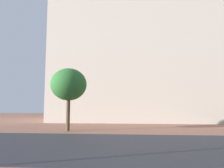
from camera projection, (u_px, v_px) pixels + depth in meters
The scene contains 4 objects.
ground_plane at pixel (110, 142), 11.41m from camera, with size 120.00×120.00×0.00m, color #93604C.
street_asphalt_strip at pixel (108, 145), 10.44m from camera, with size 120.00×8.45×0.00m, color #2D2D33.
landmark_building at pixel (140, 51), 32.65m from camera, with size 23.16×15.33×38.53m.
tree_curb_far at pixel (69, 85), 17.22m from camera, with size 2.88×2.88×4.98m.
Camera 1 is at (1.27, -1.62, 1.80)m, focal length 34.26 mm.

